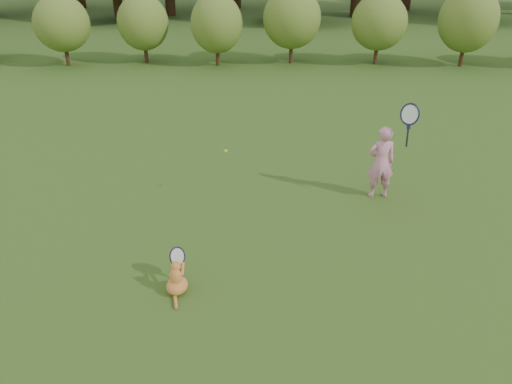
# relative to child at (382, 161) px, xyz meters

# --- Properties ---
(ground) EXTENTS (100.00, 100.00, 0.00)m
(ground) POSITION_rel_child_xyz_m (-2.38, -2.08, -0.70)
(ground) COLOR #254B15
(ground) RESTS_ON ground
(shrub_row) EXTENTS (28.00, 3.00, 2.80)m
(shrub_row) POSITION_rel_child_xyz_m (-2.38, 10.92, 0.70)
(shrub_row) COLOR #577022
(shrub_row) RESTS_ON ground
(child) EXTENTS (0.77, 0.50, 1.99)m
(child) POSITION_rel_child_xyz_m (0.00, 0.00, 0.00)
(child) COLOR pink
(child) RESTS_ON ground
(cat) EXTENTS (0.39, 0.71, 0.64)m
(cat) POSITION_rel_child_xyz_m (-3.17, -2.84, -0.46)
(cat) COLOR #D75C29
(cat) RESTS_ON ground
(tennis_ball) EXTENTS (0.06, 0.06, 0.06)m
(tennis_ball) POSITION_rel_child_xyz_m (-2.73, -0.23, 0.25)
(tennis_ball) COLOR #AAD018
(tennis_ball) RESTS_ON ground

